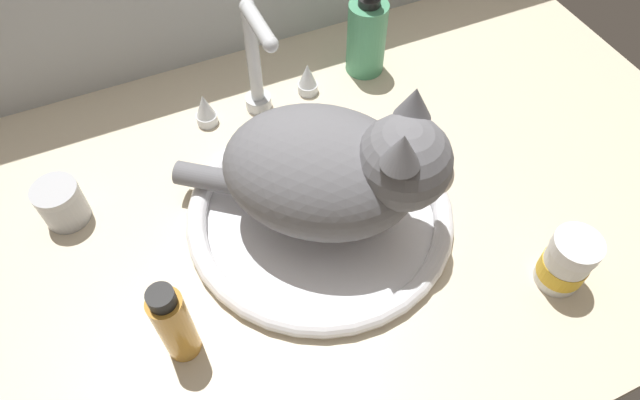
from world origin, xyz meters
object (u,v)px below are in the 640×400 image
metal_jar (61,203)px  amber_bottle (174,324)px  sink_basin (320,213)px  soap_pump_bottle (367,36)px  cat (338,171)px  pill_bottle (566,262)px  faucet (257,72)px

metal_jar → amber_bottle: bearing=-69.3°
sink_basin → soap_pump_bottle: bearing=52.2°
sink_basin → soap_pump_bottle: size_ratio=2.01×
sink_basin → amber_bottle: amber_bottle is taller
sink_basin → amber_bottle: bearing=-155.0°
cat → soap_pump_bottle: 31.68cm
pill_bottle → faucet: bearing=118.2°
soap_pump_bottle → sink_basin: bearing=-127.8°
pill_bottle → metal_jar: bearing=147.3°
faucet → metal_jar: bearing=-164.7°
faucet → metal_jar: 32.18cm
cat → soap_pump_bottle: size_ratio=1.79×
sink_basin → pill_bottle: (23.00, -20.47, 2.75)cm
cat → pill_bottle: size_ratio=3.74×
sink_basin → metal_jar: metal_jar is taller
metal_jar → soap_pump_bottle: (49.94, 10.77, 3.45)cm
faucet → sink_basin: bearing=-90.0°
sink_basin → faucet: bearing=90.0°
metal_jar → pill_bottle: pill_bottle is taller
metal_jar → amber_bottle: 25.95cm
faucet → cat: bearing=-85.8°
pill_bottle → amber_bottle: bearing=166.9°
metal_jar → pill_bottle: size_ratio=0.72×
cat → soap_pump_bottle: cat is taller
faucet → cat: cat is taller
faucet → pill_bottle: 48.82cm
sink_basin → cat: 9.66cm
faucet → cat: 24.01cm
faucet → amber_bottle: size_ratio=1.52×
sink_basin → cat: bearing=-37.4°
cat → amber_bottle: cat is taller
sink_basin → faucet: faucet is taller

